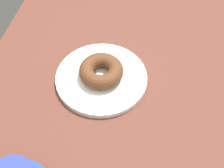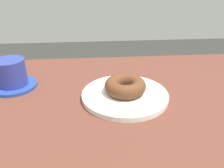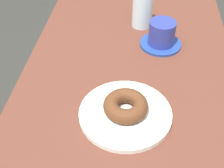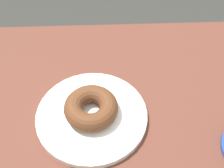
% 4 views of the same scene
% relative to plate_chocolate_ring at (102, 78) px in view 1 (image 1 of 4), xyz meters
% --- Properties ---
extents(table, '(1.30, 0.64, 0.74)m').
position_rel_plate_chocolate_ring_xyz_m(table, '(-0.05, 0.00, -0.09)').
color(table, brown).
rests_on(table, ground_plane).
extents(plate_chocolate_ring, '(0.24, 0.24, 0.01)m').
position_rel_plate_chocolate_ring_xyz_m(plate_chocolate_ring, '(0.00, 0.00, 0.00)').
color(plate_chocolate_ring, white).
rests_on(plate_chocolate_ring, table).
extents(napkin_chocolate_ring, '(0.21, 0.21, 0.00)m').
position_rel_plate_chocolate_ring_xyz_m(napkin_chocolate_ring, '(0.00, 0.00, 0.01)').
color(napkin_chocolate_ring, white).
rests_on(napkin_chocolate_ring, plate_chocolate_ring).
extents(donut_chocolate_ring, '(0.11, 0.11, 0.04)m').
position_rel_plate_chocolate_ring_xyz_m(donut_chocolate_ring, '(0.00, 0.00, 0.03)').
color(donut_chocolate_ring, '#59321C').
rests_on(donut_chocolate_ring, napkin_chocolate_ring).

